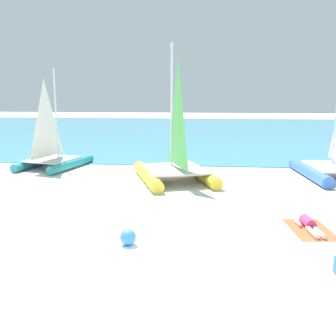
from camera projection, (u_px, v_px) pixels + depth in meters
ground_plane at (177, 175)px, 18.84m from camera, size 120.00×120.00×0.00m
ocean_water at (194, 131)px, 40.74m from camera, size 120.00×40.00×0.05m
sailboat_teal at (53, 154)px, 20.61m from camera, size 3.27×4.36×5.12m
sailboat_yellow at (175, 161)px, 17.50m from camera, size 4.31×5.36×6.06m
towel_right at (310, 229)px, 11.38m from camera, size 1.28×2.00×0.01m
sunbather_right at (309, 224)px, 11.42m from camera, size 0.58×1.57×0.30m
beach_ball at (128, 237)px, 10.18m from camera, size 0.42×0.42×0.42m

